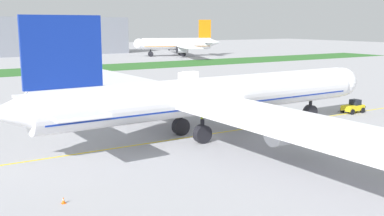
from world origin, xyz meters
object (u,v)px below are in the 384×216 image
service_truck_baggage_loader (188,76)px  parked_airliner_far_centre (178,44)px  pushback_tug (353,107)px  traffic_cone_near_nose (63,200)px  airliner_foreground (210,97)px  ground_crew_marshaller_front (202,119)px

service_truck_baggage_loader → parked_airliner_far_centre: (45.28, 83.55, 4.17)m
pushback_tug → parked_airliner_far_centre: 141.92m
traffic_cone_near_nose → parked_airliner_far_centre: parked_airliner_far_centre is taller
airliner_foreground → parked_airliner_far_centre: 154.42m
traffic_cone_near_nose → parked_airliner_far_centre: (97.42, 148.85, 5.35)m
airliner_foreground → ground_crew_marshaller_front: (2.46, 5.61, -4.35)m
traffic_cone_near_nose → parked_airliner_far_centre: 177.97m
ground_crew_marshaller_front → pushback_tug: bearing=-10.0°
traffic_cone_near_nose → service_truck_baggage_loader: service_truck_baggage_loader is taller
ground_crew_marshaller_front → service_truck_baggage_loader: size_ratio=0.33×
parked_airliner_far_centre → pushback_tug: bearing=-108.1°
traffic_cone_near_nose → pushback_tug: bearing=14.7°
airliner_foreground → traffic_cone_near_nose: size_ratio=159.05×
pushback_tug → parked_airliner_far_centre: parked_airliner_far_centre is taller
ground_crew_marshaller_front → parked_airliner_far_centre: 148.39m
traffic_cone_near_nose → service_truck_baggage_loader: (52.14, 65.30, 1.18)m
ground_crew_marshaller_front → airliner_foreground: bearing=-113.7°
ground_crew_marshaller_front → parked_airliner_far_centre: size_ratio=0.03×
airliner_foreground → traffic_cone_near_nose: (-23.61, -13.21, -5.06)m
pushback_tug → service_truck_baggage_loader: bearing=91.4°
traffic_cone_near_nose → airliner_foreground: bearing=29.2°
airliner_foreground → service_truck_baggage_loader: (28.53, 52.08, -3.88)m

